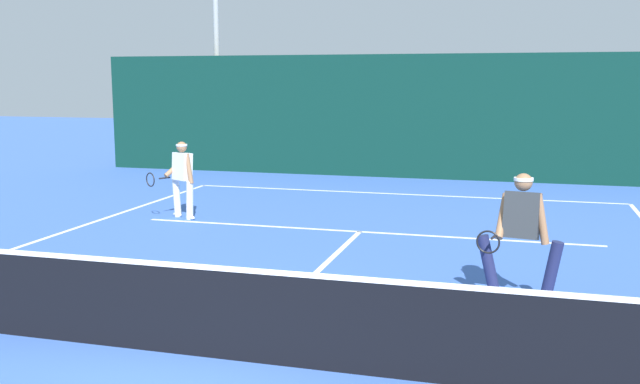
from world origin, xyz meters
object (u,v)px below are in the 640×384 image
Objects in this scene: player_far at (182,176)px; tennis_ball at (520,223)px; light_pole at (216,17)px; player_near at (521,232)px.

player_far is 24.14× the size of tennis_ball.
light_pole is (-2.78, 8.16, 3.94)m from player_far.
tennis_ball is at bearing -36.22° from light_pole.
player_near is at bearing -90.25° from tennis_ball.
player_near is 7.78m from player_far.
player_far reaches higher than tennis_ball.
player_far is 0.20× the size of light_pole.
light_pole reaches higher than tennis_ball.
player_far is 9.48m from light_pole.
player_near is 0.21× the size of light_pole.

